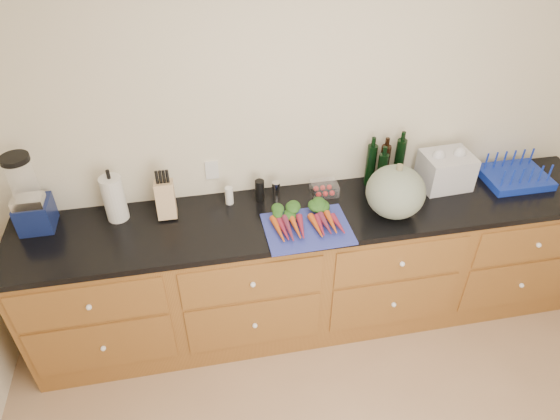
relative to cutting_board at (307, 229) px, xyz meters
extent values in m
cube|color=beige|center=(0.10, 0.48, 0.35)|extent=(4.10, 0.05, 2.60)
cube|color=brown|center=(0.10, 0.16, -0.50)|extent=(3.60, 0.60, 0.90)
cube|color=brown|center=(-1.25, -0.15, -0.23)|extent=(0.82, 0.01, 0.28)
sphere|color=white|center=(-1.25, -0.16, -0.23)|extent=(0.03, 0.03, 0.03)
cube|color=brown|center=(-1.25, -0.15, -0.59)|extent=(0.82, 0.01, 0.38)
sphere|color=white|center=(-1.25, -0.16, -0.59)|extent=(0.03, 0.03, 0.03)
cube|color=brown|center=(-0.35, -0.15, -0.23)|extent=(0.82, 0.01, 0.28)
sphere|color=white|center=(-0.35, -0.16, -0.23)|extent=(0.03, 0.03, 0.03)
cube|color=brown|center=(-0.35, -0.15, -0.59)|extent=(0.82, 0.01, 0.38)
sphere|color=white|center=(-0.35, -0.16, -0.59)|extent=(0.03, 0.03, 0.03)
cube|color=brown|center=(0.55, -0.15, -0.23)|extent=(0.82, 0.01, 0.28)
sphere|color=white|center=(0.55, -0.16, -0.23)|extent=(0.03, 0.03, 0.03)
cube|color=brown|center=(0.55, -0.15, -0.59)|extent=(0.82, 0.01, 0.38)
sphere|color=white|center=(0.55, -0.16, -0.59)|extent=(0.03, 0.03, 0.03)
cube|color=brown|center=(1.45, -0.15, -0.23)|extent=(0.82, 0.01, 0.28)
sphere|color=white|center=(1.45, -0.16, -0.23)|extent=(0.03, 0.03, 0.03)
cube|color=brown|center=(1.45, -0.15, -0.59)|extent=(0.82, 0.01, 0.38)
sphere|color=white|center=(1.45, -0.16, -0.59)|extent=(0.03, 0.03, 0.03)
cube|color=black|center=(0.10, 0.16, -0.03)|extent=(3.64, 0.62, 0.04)
cube|color=#273195|center=(0.00, 0.00, 0.00)|extent=(0.50, 0.38, 0.01)
cone|color=#CB5117|center=(-0.17, -0.02, 0.03)|extent=(0.04, 0.19, 0.04)
cone|color=maroon|center=(-0.14, -0.02, 0.03)|extent=(0.04, 0.19, 0.04)
cone|color=maroon|center=(-0.11, -0.02, 0.03)|extent=(0.04, 0.19, 0.04)
cone|color=#CB5117|center=(-0.08, -0.02, 0.03)|extent=(0.04, 0.19, 0.04)
cone|color=maroon|center=(-0.04, -0.02, 0.03)|extent=(0.04, 0.19, 0.04)
ellipsoid|color=#1E4517|center=(-0.11, 0.13, 0.04)|extent=(0.19, 0.12, 0.06)
cone|color=#CB5117|center=(0.04, -0.02, 0.03)|extent=(0.04, 0.19, 0.04)
cone|color=maroon|center=(0.08, -0.02, 0.03)|extent=(0.04, 0.19, 0.04)
cone|color=maroon|center=(0.11, -0.02, 0.03)|extent=(0.04, 0.19, 0.04)
cone|color=#CB5117|center=(0.14, -0.02, 0.03)|extent=(0.04, 0.19, 0.04)
cone|color=maroon|center=(0.17, -0.02, 0.03)|extent=(0.04, 0.19, 0.04)
ellipsoid|color=#1E4517|center=(0.11, 0.13, 0.04)|extent=(0.19, 0.12, 0.06)
ellipsoid|color=#5F6E5C|center=(0.54, 0.06, 0.15)|extent=(0.35, 0.35, 0.31)
cube|color=#101B4E|center=(-1.52, 0.32, 0.08)|extent=(0.19, 0.19, 0.18)
cube|color=silver|center=(-1.52, 0.29, 0.20)|extent=(0.17, 0.11, 0.06)
cylinder|color=white|center=(-1.52, 0.32, 0.32)|extent=(0.14, 0.14, 0.24)
cylinder|color=black|center=(-1.52, 0.32, 0.46)|extent=(0.15, 0.15, 0.03)
cylinder|color=silver|center=(-1.08, 0.32, 0.13)|extent=(0.13, 0.13, 0.28)
cube|color=tan|center=(-0.79, 0.30, 0.10)|extent=(0.11, 0.11, 0.22)
cylinder|color=silver|center=(-0.41, 0.34, 0.05)|extent=(0.05, 0.05, 0.11)
cylinder|color=black|center=(-0.22, 0.34, 0.06)|extent=(0.06, 0.06, 0.14)
cylinder|color=silver|center=(-0.12, 0.34, 0.05)|extent=(0.05, 0.05, 0.12)
cube|color=white|center=(0.19, 0.33, 0.03)|extent=(0.16, 0.13, 0.08)
cylinder|color=black|center=(0.50, 0.38, 0.14)|extent=(0.06, 0.06, 0.28)
cylinder|color=black|center=(0.59, 0.39, 0.13)|extent=(0.06, 0.06, 0.27)
cylinder|color=black|center=(0.69, 0.38, 0.15)|extent=(0.06, 0.06, 0.30)
cylinder|color=black|center=(0.55, 0.32, 0.12)|extent=(0.06, 0.06, 0.25)
cube|color=#122AA2|center=(1.45, 0.24, 0.02)|extent=(0.41, 0.33, 0.05)
camera|label=1|loc=(-0.57, -2.14, 1.85)|focal=32.00mm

